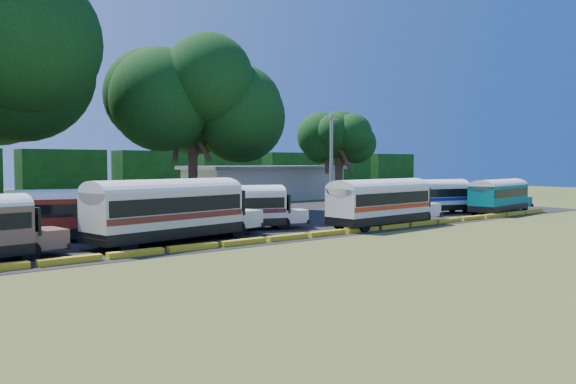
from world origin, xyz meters
TOP-DOWN VIEW (x-y plane):
  - ground at (0.00, 0.00)m, footprint 160.00×160.00m
  - asphalt_strip at (1.00, 12.00)m, footprint 64.00×24.00m
  - curb at (-0.00, 1.00)m, footprint 53.70×0.45m
  - terminal_building at (18.00, 30.00)m, footprint 19.00×9.00m
  - treeline_backdrop at (0.00, 48.00)m, footprint 130.00×4.00m
  - bus_red at (-10.68, 7.94)m, footprint 9.12×4.80m
  - bus_cream_west at (-7.31, 3.89)m, footprint 10.95×4.38m
  - bus_cream_east at (-1.55, 6.82)m, footprint 9.09×5.07m
  - bus_white_red at (7.49, 2.06)m, footprint 10.12×3.20m
  - bus_white_blue at (17.91, 6.11)m, footprint 9.26×4.34m
  - bus_teal at (23.15, 2.71)m, footprint 9.24×3.57m
  - tree_center at (2.35, 18.95)m, footprint 11.64×11.64m
  - tree_east at (20.34, 19.81)m, footprint 6.61×6.61m
  - utility_pole at (14.34, 14.50)m, footprint 1.60×0.30m

SIDE VIEW (x-z plane):
  - ground at x=0.00m, z-range 0.00..0.00m
  - asphalt_strip at x=1.00m, z-range 0.00..0.02m
  - curb at x=0.00m, z-range 0.00..0.30m
  - bus_cream_east at x=-1.55m, z-range 0.19..3.11m
  - bus_white_blue at x=17.91m, z-range 0.19..3.15m
  - bus_red at x=-10.68m, z-range 0.21..3.13m
  - bus_teal at x=23.15m, z-range 0.22..3.18m
  - bus_white_red at x=7.49m, z-range 0.21..3.49m
  - bus_cream_west at x=-7.31m, z-range 0.23..3.74m
  - terminal_building at x=18.00m, z-range 0.03..4.03m
  - treeline_backdrop at x=0.00m, z-range 0.00..6.00m
  - utility_pole at x=14.34m, z-range 0.11..9.00m
  - tree_east at x=20.34m, z-range 2.43..12.34m
  - tree_center at x=2.35m, z-range 2.88..17.24m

